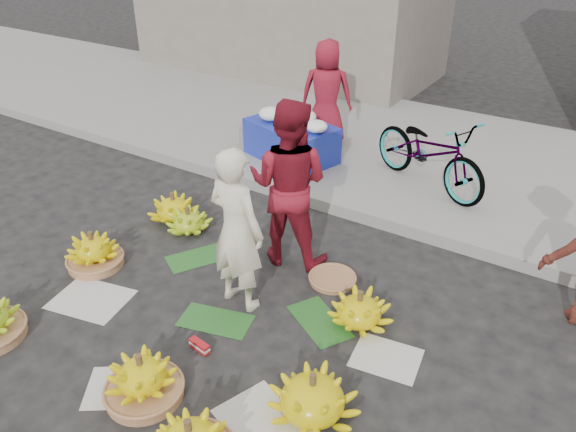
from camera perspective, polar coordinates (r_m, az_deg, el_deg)
The scene contains 19 objects.
ground at distance 5.29m, azimuth -5.13°, elevation -9.76°, with size 80.00×80.00×0.00m, color black.
curb at distance 6.80m, azimuth 6.05°, elevation 0.79°, with size 40.00×0.25×0.15m, color gray.
sidewalk at distance 8.56m, azimuth 12.54°, elevation 6.47°, with size 40.00×4.00×0.12m, color gray.
newspaper_scatter at distance 4.85m, azimuth -11.02°, elevation -14.69°, with size 3.20×1.80×0.00m, color silver, non-canonical shape.
banana_leaves at distance 5.46m, azimuth -4.71°, elevation -8.24°, with size 2.00×1.00×0.00m, color #1C561D, non-canonical shape.
banana_bunch_0 at distance 6.12m, azimuth -19.13°, elevation -3.45°, with size 0.60×0.60×0.40m.
banana_bunch_2 at distance 4.56m, azimuth -14.58°, elevation -15.76°, with size 0.66×0.66×0.42m.
banana_bunch_4 at distance 4.30m, azimuth 2.49°, elevation -17.90°, with size 0.80×0.80×0.41m.
banana_bunch_5 at distance 5.10m, azimuth 7.26°, elevation -9.42°, with size 0.70×0.70×0.35m.
banana_bunch_6 at distance 6.49m, azimuth -10.08°, elevation -0.52°, with size 0.61×0.61×0.31m.
banana_bunch_7 at distance 6.75m, azimuth -11.54°, elevation 0.82°, with size 0.72×0.72×0.35m.
basket_spare at distance 5.65m, azimuth 4.53°, elevation -6.41°, with size 0.46×0.46×0.05m, color #996440.
incense_stack at distance 4.93m, azimuth -8.97°, elevation -12.91°, with size 0.20×0.06×0.08m, color red.
vendor_cream at distance 4.98m, azimuth -5.26°, elevation -1.46°, with size 0.57×0.38×1.57m, color white.
vendor_red at distance 5.56m, azimuth 0.06°, elevation 3.27°, with size 0.85×0.66×1.74m, color maroon.
flower_table at distance 7.87m, azimuth 0.38°, elevation 7.89°, with size 1.39×1.08×0.71m.
grey_bucket at distance 8.30m, azimuth -4.00°, elevation 8.02°, with size 0.28×0.28×0.32m, color slate.
flower_vendor at distance 8.27m, azimuth 3.94°, elevation 12.35°, with size 0.74×0.48×1.52m, color maroon.
bicycle at distance 7.21m, azimuth 14.20°, elevation 6.35°, with size 1.79×0.62×0.94m, color gray.
Camera 1 is at (2.57, -3.16, 3.37)m, focal length 35.00 mm.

